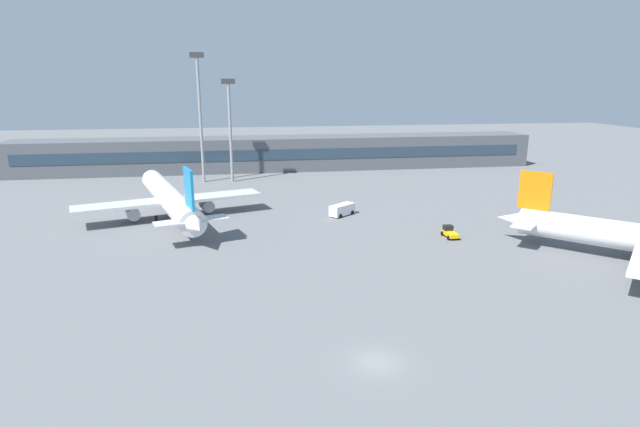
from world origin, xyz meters
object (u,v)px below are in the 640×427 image
at_px(service_van_white, 342,210).
at_px(floodlight_tower_west, 200,110).
at_px(airplane_mid, 169,198).
at_px(baggage_tug_yellow, 449,232).
at_px(floodlight_tower_east, 230,123).

distance_m(service_van_white, floodlight_tower_west, 48.41).
xyz_separation_m(airplane_mid, service_van_white, (31.09, -4.28, -2.41)).
relative_size(airplane_mid, floodlight_tower_west, 1.50).
bearing_deg(service_van_white, baggage_tug_yellow, -48.06).
bearing_deg(floodlight_tower_east, airplane_mid, -108.98).
bearing_deg(floodlight_tower_east, baggage_tug_yellow, -56.51).
xyz_separation_m(floodlight_tower_west, floodlight_tower_east, (6.88, -0.70, -3.03)).
distance_m(airplane_mid, floodlight_tower_east, 35.28).
xyz_separation_m(airplane_mid, floodlight_tower_east, (10.93, 31.78, 10.72)).
bearing_deg(baggage_tug_yellow, floodlight_tower_west, 128.10).
xyz_separation_m(baggage_tug_yellow, service_van_white, (-14.08, 15.67, 0.31)).
bearing_deg(floodlight_tower_west, service_van_white, -53.67).
bearing_deg(airplane_mid, service_van_white, -7.84).
distance_m(baggage_tug_yellow, floodlight_tower_west, 68.64).
height_order(baggage_tug_yellow, service_van_white, service_van_white).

